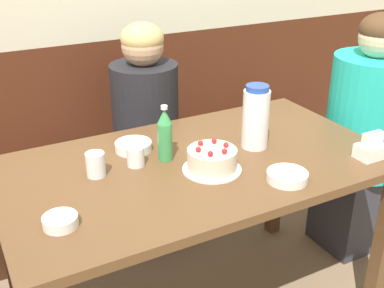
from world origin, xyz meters
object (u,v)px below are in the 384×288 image
(bowl_soup_white, at_px, (133,146))
(glass_tumbler_short, at_px, (136,156))
(bench_seat, at_px, (126,185))
(soju_bottle, at_px, (165,134))
(person_teal_shirt, at_px, (147,141))
(water_pitcher, at_px, (256,117))
(bowl_side_dish, at_px, (287,176))
(napkin_holder, at_px, (371,149))
(glass_water_tall, at_px, (96,164))
(birthday_cake, at_px, (212,160))
(bowl_rice_small, at_px, (60,221))
(person_grey_tee, at_px, (364,138))

(bowl_soup_white, bearing_deg, glass_tumbler_short, -107.83)
(glass_tumbler_short, bearing_deg, bench_seat, 73.97)
(soju_bottle, relative_size, person_teal_shirt, 0.19)
(bench_seat, bearing_deg, water_pitcher, -72.00)
(bench_seat, height_order, bowl_side_dish, bowl_side_dish)
(napkin_holder, distance_m, glass_water_tall, 1.04)
(birthday_cake, xyz_separation_m, bowl_side_dish, (0.19, -0.19, -0.02))
(bowl_rice_small, height_order, glass_water_tall, glass_water_tall)
(bench_seat, xyz_separation_m, birthday_cake, (0.01, -0.92, 0.57))
(bowl_side_dish, height_order, person_teal_shirt, person_teal_shirt)
(bench_seat, height_order, bowl_rice_small, bowl_rice_small)
(bench_seat, xyz_separation_m, napkin_holder, (0.60, -1.12, 0.57))
(soju_bottle, distance_m, bowl_soup_white, 0.17)
(soju_bottle, bearing_deg, glass_water_tall, -179.74)
(water_pitcher, distance_m, soju_bottle, 0.37)
(water_pitcher, bearing_deg, person_teal_shirt, 106.35)
(person_teal_shirt, relative_size, person_grey_tee, 0.95)
(bowl_rice_small, height_order, glass_tumbler_short, glass_tumbler_short)
(water_pitcher, distance_m, glass_tumbler_short, 0.50)
(water_pitcher, relative_size, bowl_soup_white, 1.77)
(water_pitcher, relative_size, napkin_holder, 2.34)
(bench_seat, xyz_separation_m, person_grey_tee, (1.00, -0.74, 0.38))
(bowl_rice_small, bearing_deg, person_grey_tee, 9.82)
(bowl_rice_small, bearing_deg, glass_tumbler_short, 36.72)
(bowl_side_dish, distance_m, glass_tumbler_short, 0.55)
(napkin_holder, relative_size, bowl_rice_small, 1.04)
(water_pitcher, height_order, bowl_side_dish, water_pitcher)
(birthday_cake, bearing_deg, water_pitcher, 20.58)
(bowl_rice_small, distance_m, glass_water_tall, 0.32)
(napkin_holder, bearing_deg, birthday_cake, 161.24)
(soju_bottle, bearing_deg, bowl_side_dish, -49.13)
(water_pitcher, distance_m, bowl_soup_white, 0.50)
(birthday_cake, bearing_deg, glass_water_tall, 157.61)
(water_pitcher, relative_size, person_grey_tee, 0.21)
(soju_bottle, distance_m, bowl_side_dish, 0.47)
(birthday_cake, bearing_deg, person_grey_tee, 10.19)
(person_teal_shirt, bearing_deg, bowl_rice_small, -36.73)
(bench_seat, bearing_deg, bowl_side_dish, -79.42)
(soju_bottle, height_order, person_grey_tee, person_grey_tee)
(napkin_holder, relative_size, glass_tumbler_short, 1.48)
(bowl_side_dish, bearing_deg, person_grey_tee, 25.08)
(soju_bottle, xyz_separation_m, bowl_rice_small, (-0.47, -0.25, -0.09))
(bowl_side_dish, xyz_separation_m, glass_tumbler_short, (-0.42, 0.36, 0.02))
(bench_seat, relative_size, bowl_rice_small, 23.06)
(bench_seat, bearing_deg, bowl_soup_white, -105.67)
(person_grey_tee, bearing_deg, glass_water_tall, 0.74)
(bowl_soup_white, height_order, glass_water_tall, glass_water_tall)
(glass_tumbler_short, height_order, person_grey_tee, person_grey_tee)
(bench_seat, height_order, glass_tumbler_short, glass_tumbler_short)
(bowl_rice_small, bearing_deg, birthday_cake, 9.17)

